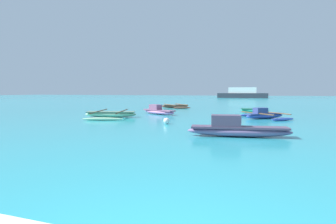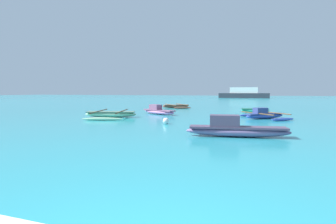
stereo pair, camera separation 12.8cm
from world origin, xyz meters
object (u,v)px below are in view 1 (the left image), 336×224
object	(u,v)px
moored_boat_2	(111,114)
moored_boat_0	(255,110)
moored_boat_5	(236,129)
mooring_buoy_0	(167,121)
distant_ferry	(242,94)
moored_boat_1	(175,106)
moored_boat_3	(158,111)
moored_boat_4	(264,115)

from	to	relation	value
moored_boat_2	moored_boat_0	bearing A→B (deg)	20.94
moored_boat_5	moored_boat_0	bearing A→B (deg)	77.63
mooring_buoy_0	distant_ferry	distance (m)	63.55
moored_boat_5	mooring_buoy_0	world-z (taller)	moored_boat_5
moored_boat_0	moored_boat_1	xyz separation A→B (m)	(-8.59, 4.43, -0.02)
moored_boat_1	moored_boat_2	bearing A→B (deg)	-132.18
distant_ferry	moored_boat_0	bearing A→B (deg)	-86.20
mooring_buoy_0	moored_boat_1	bearing A→B (deg)	104.97
moored_boat_3	moored_boat_4	distance (m)	8.05
moored_boat_0	moored_boat_4	xyz separation A→B (m)	(0.63, -5.13, 0.05)
moored_boat_5	distant_ferry	distance (m)	66.64
moored_boat_0	distant_ferry	distance (m)	53.54
moored_boat_0	moored_boat_2	distance (m)	12.41
moored_boat_0	moored_boat_5	bearing A→B (deg)	-87.24
moored_boat_2	mooring_buoy_0	size ratio (longest dim) A/B	14.41
mooring_buoy_0	distant_ferry	xyz separation A→B (m)	(1.15, 63.54, 1.05)
moored_boat_5	moored_boat_1	bearing A→B (deg)	104.76
moored_boat_0	moored_boat_1	size ratio (longest dim) A/B	0.55
moored_boat_0	moored_boat_4	distance (m)	5.17
moored_boat_3	moored_boat_4	size ratio (longest dim) A/B	0.89
moored_boat_4	mooring_buoy_0	world-z (taller)	moored_boat_4
moored_boat_1	moored_boat_2	distance (m)	12.18
moored_boat_0	moored_boat_3	size ratio (longest dim) A/B	0.74
moored_boat_1	mooring_buoy_0	xyz separation A→B (m)	(3.89, -14.55, -0.00)
moored_boat_3	distant_ferry	distance (m)	57.86
moored_boat_0	moored_boat_1	distance (m)	9.66
moored_boat_2	mooring_buoy_0	bearing A→B (deg)	-43.11
moored_boat_0	moored_boat_4	bearing A→B (deg)	-77.39
moored_boat_2	moored_boat_4	distance (m)	10.67
moored_boat_0	moored_boat_5	xyz separation A→B (m)	(-0.66, -13.16, 0.11)
moored_boat_2	moored_boat_3	size ratio (longest dim) A/B	1.52
moored_boat_0	distant_ferry	world-z (taller)	distant_ferry
moored_boat_0	moored_boat_3	bearing A→B (deg)	-144.07
moored_boat_1	moored_boat_5	world-z (taller)	moored_boat_5
moored_boat_3	moored_boat_2	bearing A→B (deg)	-97.66
moored_boat_4	moored_boat_5	world-z (taller)	moored_boat_5
moored_boat_2	moored_boat_5	xyz separation A→B (m)	(9.07, -5.46, 0.09)
distant_ferry	moored_boat_3	bearing A→B (deg)	-93.80
moored_boat_4	moored_boat_2	bearing A→B (deg)	153.85
moored_boat_1	moored_boat_4	bearing A→B (deg)	-82.83
moored_boat_1	distant_ferry	bearing A→B (deg)	47.33
moored_boat_0	moored_boat_1	bearing A→B (deg)	158.37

